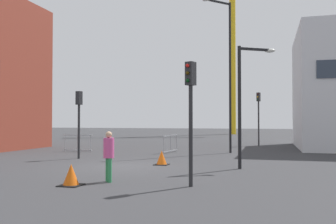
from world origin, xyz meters
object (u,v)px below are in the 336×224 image
Objects in this scene: traffic_cone_by_barrier at (71,175)px; traffic_light_verge at (79,113)px; streetlamp_tall at (227,65)px; traffic_cone_on_verge at (162,158)px; construction_crane at (234,16)px; pedestrian_waiting at (109,153)px; traffic_light_near at (259,110)px; streetlamp_short at (245,93)px; traffic_light_island at (191,102)px.

traffic_light_verge is at bearing 117.59° from traffic_cone_by_barrier.
streetlamp_tall is 2.65× the size of traffic_light_verge.
traffic_light_verge is 5.54× the size of traffic_cone_on_verge.
traffic_cone_by_barrier is at bearing -101.24° from traffic_cone_on_verge.
construction_crane reaches higher than traffic_cone_by_barrier.
pedestrian_waiting is (4.58, -6.30, -1.44)m from traffic_light_verge.
construction_crane is 40.63m from traffic_light_verge.
construction_crane reaches higher than pedestrian_waiting.
streetlamp_tall is (2.49, -32.02, -12.11)m from construction_crane.
streetlamp_tall is at bearing 37.42° from traffic_light_verge.
traffic_cone_by_barrier is (-4.95, -20.14, -2.52)m from traffic_light_near.
traffic_light_verge is (-8.72, -12.93, -0.44)m from traffic_light_near.
traffic_light_verge reaches higher than traffic_cone_by_barrier.
streetlamp_tall is 14.67× the size of traffic_cone_on_verge.
construction_crane is at bearing 83.00° from traffic_light_verge.
traffic_light_near is 20.89m from traffic_cone_by_barrier.
construction_crane is 47.85m from traffic_cone_by_barrier.
streetlamp_short is 4.84m from traffic_light_island.
traffic_light_island is at bearing -89.02° from streetlamp_tall.
traffic_light_island is 1.06× the size of traffic_light_verge.
pedestrian_waiting is (-2.70, 0.10, -1.58)m from traffic_light_island.
pedestrian_waiting is at bearing -53.94° from traffic_light_verge.
traffic_light_island is (2.69, -43.84, -14.97)m from construction_crane.
streetlamp_tall is at bearing -85.56° from construction_crane.
traffic_cone_by_barrier is 1.04× the size of traffic_cone_on_verge.
streetlamp_short is 3.11× the size of pedestrian_waiting.
pedestrian_waiting is (-4.02, -4.51, -2.16)m from streetlamp_short.
pedestrian_waiting is (-0.01, -43.73, -16.55)m from construction_crane.
traffic_light_near is 2.61× the size of pedestrian_waiting.
traffic_light_island is 4.24m from traffic_cone_by_barrier.
streetlamp_short is 1.19× the size of traffic_light_near.
construction_crane is at bearing 99.54° from traffic_light_near.
traffic_light_island reaches higher than traffic_cone_on_verge.
construction_crane is 28.85m from traffic_light_near.
traffic_cone_by_barrier reaches higher than traffic_cone_on_verge.
streetlamp_short is 7.96× the size of traffic_cone_on_verge.
pedestrian_waiting is 2.47× the size of traffic_cone_by_barrier.
streetlamp_short is at bearing 74.06° from traffic_light_island.
streetlamp_short is 7.79m from traffic_cone_by_barrier.
streetlamp_short is at bearing -11.70° from traffic_light_verge.
traffic_light_island is at bearing -2.19° from pedestrian_waiting.
streetlamp_tall is 8.80m from traffic_cone_on_verge.
streetlamp_short is 6.42m from pedestrian_waiting.
streetlamp_tall is 1.84× the size of streetlamp_short.
pedestrian_waiting is 4.92m from traffic_cone_on_verge.
streetlamp_tall reaches higher than streetlamp_short.
traffic_light_verge is at bearing -123.98° from traffic_light_near.
streetlamp_tall is at bearing 72.43° from traffic_cone_on_verge.
traffic_light_near is 19.39m from traffic_light_island.
construction_crane is 7.82× the size of traffic_light_verge.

